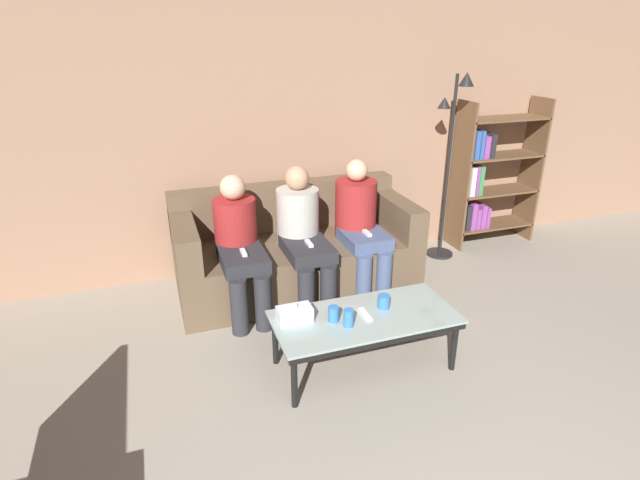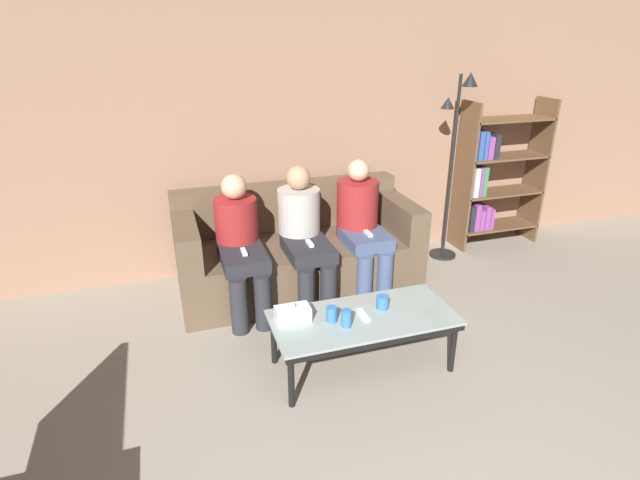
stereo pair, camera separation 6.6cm
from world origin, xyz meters
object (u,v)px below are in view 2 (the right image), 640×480
(cup_far_center, at_px, (383,302))
(cup_near_left, at_px, (347,318))
(game_remote, at_px, (363,315))
(bookshelf, at_px, (490,179))
(coffee_table, at_px, (363,321))
(seated_person_left_end, at_px, (240,241))
(seated_person_mid_right, at_px, (361,222))
(couch, at_px, (296,251))
(cup_near_right, at_px, (332,314))
(tissue_box, at_px, (293,314))
(standing_lamp, at_px, (454,149))
(seated_person_mid_left, at_px, (303,231))

(cup_far_center, bearing_deg, cup_near_left, -156.56)
(game_remote, bearing_deg, bookshelf, 37.56)
(bookshelf, bearing_deg, cup_far_center, -141.19)
(coffee_table, xyz_separation_m, cup_far_center, (0.16, 0.06, 0.08))
(seated_person_left_end, bearing_deg, bookshelf, 11.29)
(bookshelf, height_order, seated_person_mid_right, bookshelf)
(couch, xyz_separation_m, cup_near_right, (-0.12, -1.26, 0.12))
(bookshelf, bearing_deg, tissue_box, -149.25)
(cup_far_center, bearing_deg, bookshelf, 38.81)
(cup_near_right, distance_m, seated_person_mid_right, 1.25)
(game_remote, relative_size, standing_lamp, 0.09)
(cup_near_left, height_order, cup_near_right, cup_near_left)
(cup_far_center, relative_size, standing_lamp, 0.05)
(tissue_box, distance_m, standing_lamp, 2.43)
(couch, distance_m, coffee_table, 1.28)
(game_remote, bearing_deg, coffee_table, 0.00)
(cup_near_left, bearing_deg, cup_near_right, 128.68)
(cup_near_left, height_order, seated_person_left_end, seated_person_left_end)
(coffee_table, height_order, seated_person_mid_right, seated_person_mid_right)
(tissue_box, relative_size, seated_person_mid_right, 0.20)
(coffee_table, distance_m, standing_lamp, 2.18)
(cup_near_left, relative_size, bookshelf, 0.08)
(game_remote, distance_m, seated_person_left_end, 1.22)
(cup_far_center, distance_m, bookshelf, 2.42)
(game_remote, bearing_deg, seated_person_mid_right, 68.54)
(couch, distance_m, cup_far_center, 1.25)
(game_remote, bearing_deg, standing_lamp, 43.82)
(coffee_table, relative_size, game_remote, 7.97)
(seated_person_mid_right, bearing_deg, seated_person_left_end, -178.06)
(game_remote, relative_size, seated_person_mid_left, 0.14)
(couch, bearing_deg, seated_person_mid_right, -21.25)
(cup_near_left, distance_m, seated_person_mid_left, 1.13)
(cup_near_right, xyz_separation_m, bookshelf, (2.25, 1.56, 0.27))
(cup_far_center, height_order, seated_person_left_end, seated_person_left_end)
(couch, bearing_deg, bookshelf, 7.82)
(standing_lamp, bearing_deg, game_remote, -136.18)
(game_remote, distance_m, seated_person_mid_right, 1.17)
(cup_near_right, distance_m, cup_far_center, 0.38)
(cup_near_left, distance_m, seated_person_mid_right, 1.29)
(cup_near_left, distance_m, standing_lamp, 2.30)
(cup_near_left, height_order, game_remote, cup_near_left)
(bookshelf, relative_size, standing_lamp, 0.84)
(cup_far_center, relative_size, seated_person_mid_left, 0.08)
(cup_far_center, bearing_deg, cup_near_right, -172.64)
(couch, bearing_deg, seated_person_left_end, -155.46)
(couch, distance_m, standing_lamp, 1.76)
(cup_near_left, height_order, bookshelf, bookshelf)
(tissue_box, relative_size, bookshelf, 0.15)
(cup_far_center, relative_size, tissue_box, 0.41)
(couch, relative_size, bookshelf, 1.36)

